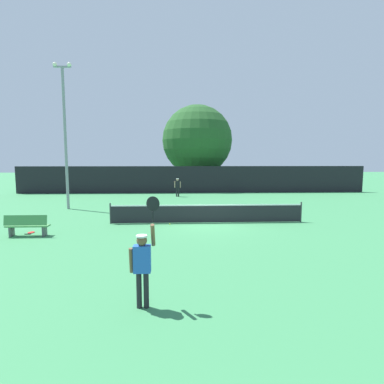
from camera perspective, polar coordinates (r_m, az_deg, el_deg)
The scene contains 13 objects.
ground_plane at distance 16.14m, azimuth 2.80°, elevation -5.75°, with size 120.00×120.00×0.00m, color #387F4C.
tennis_net at distance 16.05m, azimuth 2.81°, elevation -3.96°, with size 10.08×0.08×1.07m.
perimeter_fence at distance 30.07m, azimuth 0.29°, elevation 2.34°, with size 34.15×0.12×2.62m, color black.
player_serving at distance 7.06m, azimuth -9.18°, elevation -12.36°, with size 0.67×0.40×2.52m.
player_receiving at distance 27.05m, azimuth -2.71°, elevation 1.22°, with size 0.57×0.24×1.62m.
tennis_ball at distance 15.71m, azimuth -4.15°, elevation -5.97°, with size 0.07×0.07×0.07m, color #CCE033.
spare_racket at distance 15.77m, azimuth -27.82°, elevation -6.68°, with size 0.28×0.52×0.04m.
courtside_bench at distance 15.07m, azimuth -28.37°, elevation -5.50°, with size 1.80×0.44×0.95m.
light_pole at distance 22.00m, azimuth -22.60°, elevation 10.88°, with size 1.18×0.28×9.47m.
large_tree at distance 34.59m, azimuth 0.98°, elevation 9.60°, with size 7.76×7.76×9.27m.
parked_car_near at distance 37.02m, azimuth -12.61°, elevation 2.09°, with size 2.22×4.34×1.69m.
parked_car_mid at distance 38.02m, azimuth -4.94°, elevation 2.32°, with size 1.99×4.24×1.69m.
parked_car_far at distance 36.77m, azimuth 10.47°, elevation 2.11°, with size 2.02×4.25×1.69m.
Camera 1 is at (-1.49, -15.72, 3.35)m, focal length 28.63 mm.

